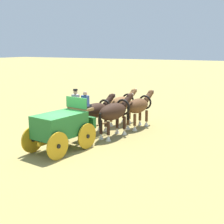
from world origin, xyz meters
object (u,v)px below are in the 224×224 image
(show_wagon, at_px, (62,125))
(draft_horse_lead_near, at_px, (122,104))
(draft_horse_lead_off, at_px, (139,106))
(draft_horse_rear_off, at_px, (114,112))
(draft_horse_rear_near, at_px, (97,111))

(show_wagon, xyz_separation_m, draft_horse_lead_near, (6.07, -0.12, 0.08))
(show_wagon, xyz_separation_m, draft_horse_lead_off, (5.91, -1.41, 0.09))
(draft_horse_lead_off, bearing_deg, draft_horse_rear_off, 172.73)
(draft_horse_lead_near, bearing_deg, draft_horse_rear_near, 172.73)
(draft_horse_rear_near, xyz_separation_m, draft_horse_lead_off, (2.41, -1.62, 0.04))
(draft_horse_rear_off, relative_size, draft_horse_lead_off, 1.06)
(show_wagon, xyz_separation_m, draft_horse_rear_near, (3.50, 0.21, 0.05))
(draft_horse_rear_near, xyz_separation_m, draft_horse_rear_off, (-0.18, -1.29, 0.10))
(show_wagon, distance_m, draft_horse_lead_near, 6.07)
(draft_horse_lead_near, distance_m, draft_horse_lead_off, 1.30)
(show_wagon, height_order, draft_horse_rear_off, show_wagon)
(show_wagon, bearing_deg, draft_horse_lead_near, -1.13)
(draft_horse_rear_near, height_order, draft_horse_lead_off, draft_horse_lead_off)
(draft_horse_rear_off, xyz_separation_m, draft_horse_lead_off, (2.59, -0.33, -0.06))
(draft_horse_rear_off, relative_size, draft_horse_lead_near, 1.08)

